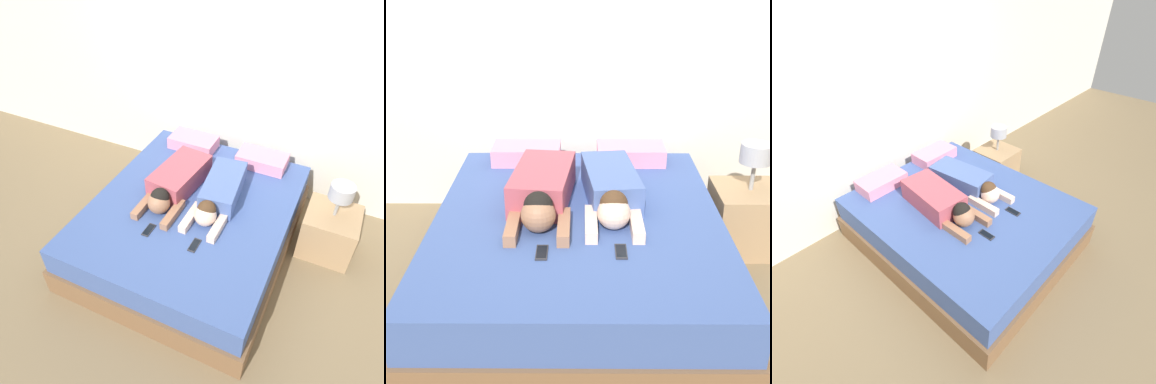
# 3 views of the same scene
# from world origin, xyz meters

# --- Properties ---
(ground_plane) EXTENTS (12.00, 12.00, 0.00)m
(ground_plane) POSITION_xyz_m (0.00, 0.00, 0.00)
(ground_plane) COLOR #7F6B4C
(wall_back) EXTENTS (12.00, 0.06, 2.60)m
(wall_back) POSITION_xyz_m (0.00, 1.22, 1.30)
(wall_back) COLOR silver
(wall_back) RESTS_ON ground_plane
(bed) EXTENTS (1.81, 2.14, 0.52)m
(bed) POSITION_xyz_m (0.00, 0.00, 0.26)
(bed) COLOR brown
(bed) RESTS_ON ground_plane
(pillow_head_left) EXTENTS (0.50, 0.29, 0.13)m
(pillow_head_left) POSITION_xyz_m (-0.39, 0.87, 0.59)
(pillow_head_left) COLOR pink
(pillow_head_left) RESTS_ON bed
(pillow_head_right) EXTENTS (0.50, 0.29, 0.13)m
(pillow_head_right) POSITION_xyz_m (0.39, 0.87, 0.59)
(pillow_head_right) COLOR pink
(pillow_head_right) RESTS_ON bed
(person_left) EXTENTS (0.41, 0.96, 0.23)m
(person_left) POSITION_xyz_m (-0.23, 0.10, 0.63)
(person_left) COLOR #B24C59
(person_left) RESTS_ON bed
(person_right) EXTENTS (0.38, 0.95, 0.22)m
(person_right) POSITION_xyz_m (0.21, 0.13, 0.62)
(person_right) COLOR #4C66A5
(person_right) RESTS_ON bed
(cell_phone_left) EXTENTS (0.06, 0.15, 0.01)m
(cell_phone_left) POSITION_xyz_m (-0.19, -0.46, 0.53)
(cell_phone_left) COLOR #2D2D33
(cell_phone_left) RESTS_ON bed
(cell_phone_right) EXTENTS (0.06, 0.15, 0.01)m
(cell_phone_right) POSITION_xyz_m (0.23, -0.45, 0.53)
(cell_phone_right) COLOR #2D2D33
(cell_phone_right) RESTS_ON bed
(nightstand) EXTENTS (0.49, 0.49, 0.80)m
(nightstand) POSITION_xyz_m (1.21, 0.50, 0.26)
(nightstand) COLOR tan
(nightstand) RESTS_ON ground_plane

